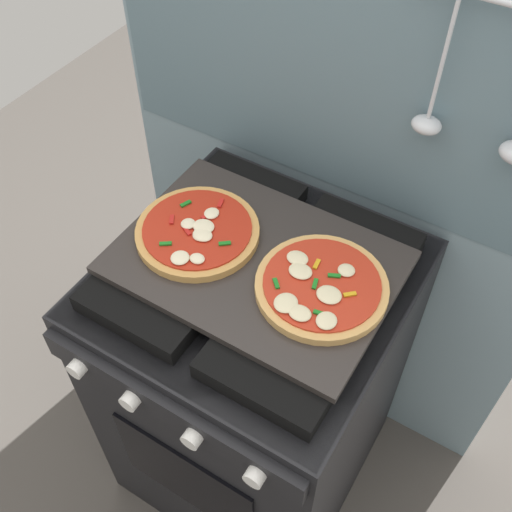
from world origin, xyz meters
The scene contains 6 objects.
ground_plane centered at (0.00, 0.00, 0.00)m, with size 4.00×4.00×0.00m, color #4C4742.
kitchen_backsplash centered at (0.00, 0.33, 0.79)m, with size 1.10×0.09×1.55m.
stove centered at (0.00, 0.00, 0.45)m, with size 0.60×0.64×0.90m.
baking_tray centered at (0.00, 0.00, 0.91)m, with size 0.54×0.38×0.02m, color #2D2826.
pizza_left centered at (-0.13, -0.01, 0.93)m, with size 0.25×0.25×0.03m.
pizza_right centered at (0.14, 0.00, 0.93)m, with size 0.25×0.25×0.03m.
Camera 1 is at (0.41, -0.67, 1.83)m, focal length 43.16 mm.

